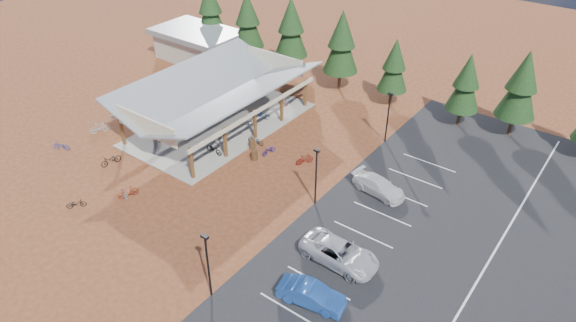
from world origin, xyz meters
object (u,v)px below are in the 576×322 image
at_px(trash_bin_0, 254,155).
at_px(bike_0, 157,135).
at_px(bike_4, 214,149).
at_px(bike_8, 111,160).
at_px(bike_16, 256,140).
at_px(car_1, 311,295).
at_px(lamp_post_1, 316,173).
at_px(car_3, 379,186).
at_px(bike_2, 210,112).
at_px(bike_14, 269,150).
at_px(bike_12, 76,204).
at_px(trash_bin_1, 252,144).
at_px(bike_pavilion, 218,90).
at_px(lamp_post_2, 388,114).
at_px(bike_10, 61,146).
at_px(bike_15, 305,159).
at_px(bike_5, 214,139).
at_px(bike_13, 124,194).
at_px(lamp_post_0, 208,262).
at_px(bike_6, 263,115).
at_px(bike_9, 100,128).
at_px(bike_1, 165,126).
at_px(car_2, 340,253).
at_px(bike_3, 232,98).
at_px(bike_7, 283,101).
at_px(outbuilding, 198,44).
at_px(bike_11, 128,192).

xyz_separation_m(trash_bin_0, bike_0, (-9.71, -3.00, 0.14)).
distance_m(bike_4, bike_8, 9.18).
xyz_separation_m(bike_16, car_1, (15.24, -12.81, 0.32)).
bearing_deg(lamp_post_1, car_3, 51.25).
xyz_separation_m(bike_2, bike_14, (9.40, -1.88, -0.16)).
bearing_deg(bike_12, trash_bin_1, -71.97).
height_order(bike_pavilion, car_1, bike_pavilion).
xyz_separation_m(lamp_post_2, trash_bin_1, (-9.47, -8.57, -2.53)).
bearing_deg(bike_4, bike_2, 48.06).
distance_m(bike_10, bike_15, 22.82).
height_order(bike_5, bike_13, bike_5).
height_order(trash_bin_1, bike_4, bike_4).
bearing_deg(lamp_post_0, bike_6, 120.92).
xyz_separation_m(lamp_post_1, lamp_post_2, (0.00, 12.00, 0.00)).
xyz_separation_m(bike_pavilion, car_3, (18.43, -0.73, -3.11)).
distance_m(bike_9, bike_15, 20.88).
relative_size(bike_2, bike_6, 1.17).
height_order(trash_bin_0, bike_13, bike_13).
distance_m(lamp_post_0, trash_bin_1, 18.28).
height_order(bike_1, bike_6, bike_1).
height_order(bike_15, car_2, car_2).
distance_m(bike_14, bike_15, 3.64).
bearing_deg(bike_10, bike_12, 38.90).
height_order(bike_2, bike_3, bike_3).
relative_size(bike_2, bike_8, 0.95).
relative_size(bike_pavilion, bike_16, 11.37).
bearing_deg(bike_4, bike_15, -63.20).
bearing_deg(bike_10, bike_pavilion, 121.04).
height_order(bike_4, bike_6, bike_4).
bearing_deg(bike_12, bike_7, -58.03).
bearing_deg(bike_6, bike_14, -130.41).
xyz_separation_m(lamp_post_2, bike_15, (-3.98, -7.82, -2.46)).
bearing_deg(trash_bin_1, outbuilding, 147.23).
xyz_separation_m(trash_bin_1, bike_15, (5.49, 0.75, 0.06)).
bearing_deg(outbuilding, lamp_post_1, -28.89).
bearing_deg(bike_12, lamp_post_0, -142.87).
distance_m(lamp_post_2, car_2, 17.34).
bearing_deg(bike_16, bike_4, -34.97).
relative_size(outbuilding, bike_1, 7.34).
relative_size(bike_pavilion, outbuilding, 1.76).
distance_m(outbuilding, bike_9, 20.18).
bearing_deg(bike_3, bike_pavilion, -142.13).
height_order(trash_bin_1, bike_5, bike_5).
xyz_separation_m(lamp_post_0, bike_8, (-17.83, 5.73, -2.47)).
distance_m(bike_0, bike_7, 14.13).
height_order(bike_7, bike_11, bike_11).
relative_size(bike_10, bike_15, 0.99).
xyz_separation_m(bike_1, bike_10, (-5.07, -8.28, -0.11)).
xyz_separation_m(bike_5, bike_10, (-10.78, -9.29, -0.12)).
height_order(bike_10, car_2, car_2).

